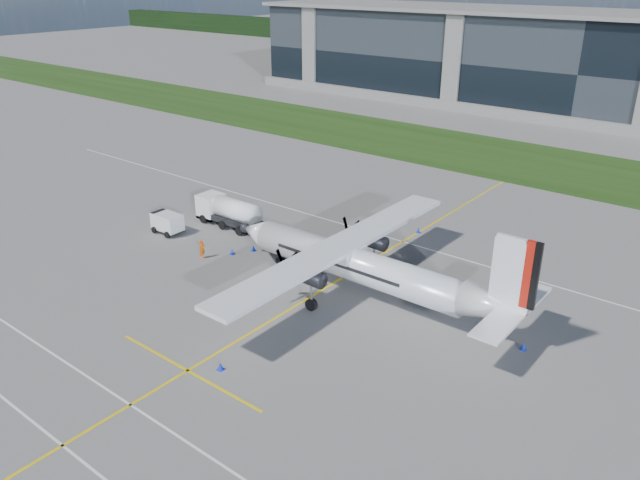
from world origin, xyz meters
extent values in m
plane|color=#64625F|center=(0.00, 40.00, 0.00)|extent=(400.00, 400.00, 0.00)
cube|color=#1B380F|center=(0.00, 48.00, 0.02)|extent=(400.00, 18.00, 0.04)
cube|color=black|center=(0.00, 80.00, 7.50)|extent=(120.00, 20.00, 15.00)
cube|color=yellow|center=(3.00, 10.00, 0.01)|extent=(0.20, 70.00, 0.01)
cube|color=white|center=(0.00, -14.00, 0.01)|extent=(90.00, 0.15, 0.01)
imported|color=#F25907|center=(-8.06, 5.04, 0.90)|extent=(0.60, 0.79, 1.81)
cone|color=#0B26BB|center=(-6.69, 7.07, 0.25)|extent=(0.36, 0.36, 0.50)
cone|color=#0B26BB|center=(4.46, -4.72, 0.25)|extent=(0.36, 0.36, 0.50)
cone|color=#0B26BB|center=(-5.79, 8.62, 0.25)|extent=(0.36, 0.36, 0.50)
cone|color=#0B26BB|center=(3.04, 20.58, 0.25)|extent=(0.36, 0.36, 0.50)
cone|color=#0B26BB|center=(17.57, 8.39, 0.25)|extent=(0.36, 0.36, 0.50)
camera|label=1|loc=(28.02, -24.98, 21.69)|focal=35.00mm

